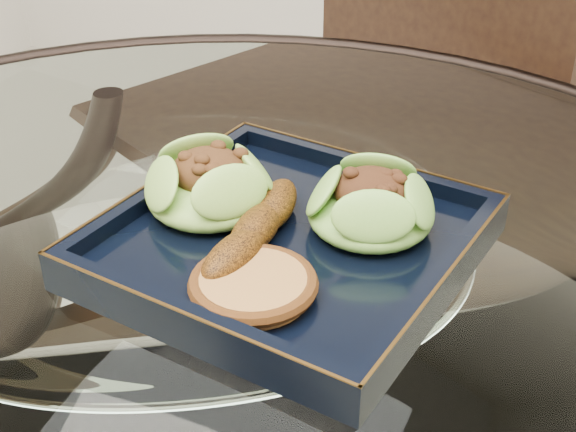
% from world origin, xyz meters
% --- Properties ---
extents(dining_table, '(1.13, 1.13, 0.77)m').
position_xyz_m(dining_table, '(-0.00, -0.00, 0.60)').
color(dining_table, white).
rests_on(dining_table, ground).
extents(dining_chair, '(0.60, 0.60, 1.05)m').
position_xyz_m(dining_chair, '(-0.03, 0.53, 0.59)').
color(dining_chair, '#321E10').
rests_on(dining_chair, ground).
extents(navy_plate, '(0.30, 0.30, 0.02)m').
position_xyz_m(navy_plate, '(0.06, 0.05, 0.77)').
color(navy_plate, black).
rests_on(navy_plate, dining_table).
extents(lettuce_wrap_left, '(0.14, 0.14, 0.04)m').
position_xyz_m(lettuce_wrap_left, '(-0.02, 0.07, 0.80)').
color(lettuce_wrap_left, '#578E29').
rests_on(lettuce_wrap_left, navy_plate).
extents(lettuce_wrap_right, '(0.11, 0.11, 0.04)m').
position_xyz_m(lettuce_wrap_right, '(0.11, 0.09, 0.80)').
color(lettuce_wrap_right, '#579B2D').
rests_on(lettuce_wrap_right, navy_plate).
extents(roasted_plantain, '(0.04, 0.15, 0.03)m').
position_xyz_m(roasted_plantain, '(0.04, 0.03, 0.80)').
color(roasted_plantain, '#66370A').
rests_on(roasted_plantain, navy_plate).
extents(crumb_patty, '(0.10, 0.10, 0.02)m').
position_xyz_m(crumb_patty, '(0.07, -0.03, 0.79)').
color(crumb_patty, '#BE833F').
rests_on(crumb_patty, navy_plate).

